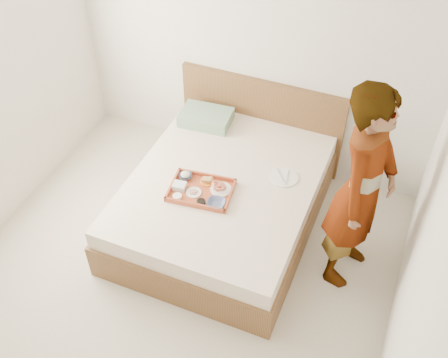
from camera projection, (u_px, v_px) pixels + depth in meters
ground at (161, 301)px, 4.40m from camera, size 3.50×4.00×0.01m
wall_back at (252, 43)px, 4.83m from camera, size 3.50×0.01×2.60m
wall_right at (421, 273)px, 3.01m from camera, size 0.01×4.00×2.60m
bed at (223, 201)px, 4.84m from camera, size 1.65×2.00×0.53m
headboard at (261, 121)px, 5.34m from camera, size 1.65×0.06×0.95m
pillow at (206, 117)px, 5.20m from camera, size 0.51×0.37×0.12m
tray at (201, 190)px, 4.54m from camera, size 0.57×0.44×0.05m
prawn_plate at (221, 189)px, 4.55m from camera, size 0.20×0.20×0.01m
navy_bowl_big at (216, 203)px, 4.42m from camera, size 0.17×0.17×0.04m
sauce_dish at (201, 202)px, 4.43m from camera, size 0.09×0.09×0.03m
meat_plate at (194, 193)px, 4.52m from camera, size 0.15×0.15×0.01m
bread_plate at (207, 181)px, 4.62m from camera, size 0.14×0.14×0.01m
salad_bowl at (186, 176)px, 4.65m from camera, size 0.13×0.13×0.04m
plastic_tub at (179, 186)px, 4.55m from camera, size 0.12×0.10×0.05m
cheese_round at (177, 197)px, 4.48m from camera, size 0.09×0.09×0.03m
dinner_plate at (284, 177)px, 4.68m from camera, size 0.31×0.31×0.01m
person at (362, 190)px, 4.01m from camera, size 0.56×0.75×1.85m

